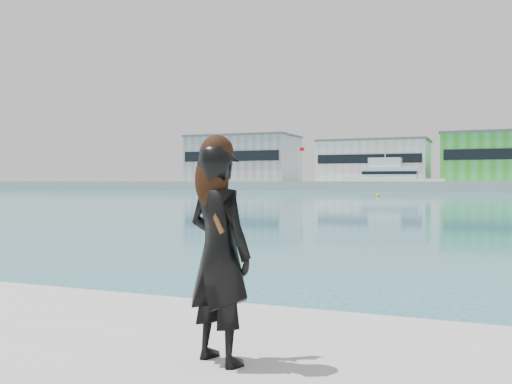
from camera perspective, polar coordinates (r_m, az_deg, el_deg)
far_quay at (r=134.55m, az=21.17°, el=0.58°), size 320.00×40.00×2.00m
warehouse_grey_left at (r=144.37m, az=-1.25°, el=3.37°), size 26.52×16.36×11.50m
warehouse_white at (r=134.75m, az=11.76°, el=3.08°), size 24.48×15.35×9.50m
flagpole_left at (r=131.80m, az=4.39°, el=3.05°), size 1.28×0.16×8.00m
motor_yacht at (r=119.11m, az=13.53°, el=1.29°), size 19.24×5.67×8.93m
buoy_far at (r=78.59m, az=12.12°, el=-0.43°), size 0.50×0.50×0.50m
woman at (r=4.08m, az=-3.75°, el=-5.45°), size 0.66×0.55×1.64m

